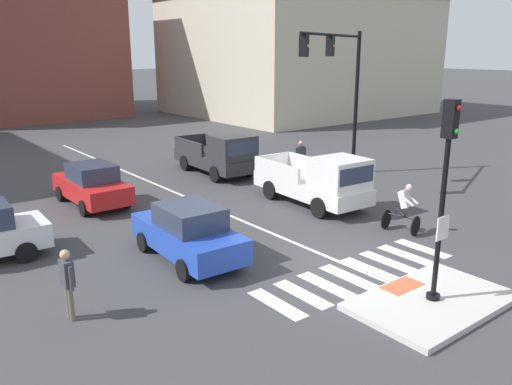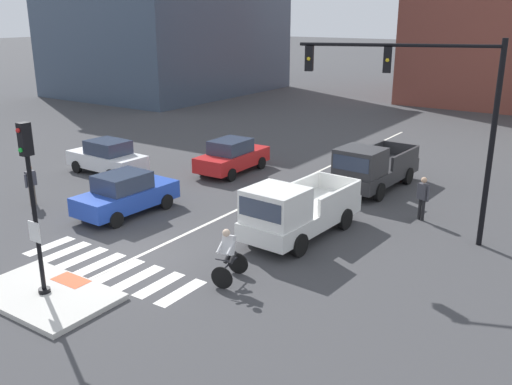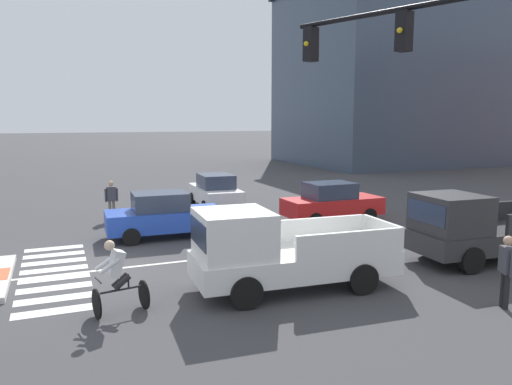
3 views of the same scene
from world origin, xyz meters
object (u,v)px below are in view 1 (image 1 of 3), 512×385
Objects in this scene: car_blue_westbound_near at (188,232)px; car_red_westbound_far at (92,185)px; pedestrian_at_curb_left at (67,279)px; signal_pole at (445,184)px; cyclist at (404,207)px; traffic_light_mast at (342,77)px; pedestrian_waiting_far_side at (300,155)px; pickup_truck_charcoal_eastbound_far at (220,155)px; pickup_truck_white_eastbound_mid at (319,182)px.

car_blue_westbound_near is 7.05m from car_red_westbound_far.
pedestrian_at_curb_left is at bearing -160.37° from car_blue_westbound_near.
signal_pole reaches higher than cyclist.
car_blue_westbound_near is (-10.20, -3.78, -3.91)m from traffic_light_mast.
pedestrian_at_curb_left is at bearing -114.00° from car_red_westbound_far.
pedestrian_at_curb_left is 15.29m from pedestrian_waiting_far_side.
pedestrian_waiting_far_side is at bearing -7.70° from car_red_westbound_far.
traffic_light_mast is 4.25m from pedestrian_waiting_far_side.
pickup_truck_charcoal_eastbound_far is at bearing 50.96° from car_blue_westbound_near.
pickup_truck_white_eastbound_mid is at bearing 15.10° from pedestrian_at_curb_left.
traffic_light_mast is 11.53m from car_red_westbound_far.
cyclist is at bearing -89.21° from pickup_truck_charcoal_eastbound_far.
cyclist is 10.68m from pedestrian_at_curb_left.
car_blue_westbound_near is at bearing 117.52° from signal_pole.
traffic_light_mast reaches higher than pickup_truck_charcoal_eastbound_far.
car_red_westbound_far is (-3.27, 13.04, -2.16)m from signal_pole.
car_red_westbound_far is at bearing 172.30° from pedestrian_waiting_far_side.
traffic_light_mast reaches higher than car_red_westbound_far.
pedestrian_waiting_far_side is (9.63, 5.72, 0.17)m from car_blue_westbound_near.
signal_pole reaches higher than pedestrian_at_curb_left.
car_blue_westbound_near is (-3.12, 5.99, -2.16)m from signal_pole.
signal_pole is 2.79× the size of cyclist.
pedestrian_at_curb_left is 1.00× the size of pedestrian_waiting_far_side.
car_blue_westbound_near is 10.46m from pickup_truck_charcoal_eastbound_far.
pedestrian_at_curb_left reaches higher than car_red_westbound_far.
pickup_truck_charcoal_eastbound_far reaches higher than car_blue_westbound_near.
pedestrian_at_curb_left is at bearing -159.85° from traffic_light_mast.
signal_pole is 13.61m from car_red_westbound_far.
pickup_truck_charcoal_eastbound_far reaches higher than car_red_westbound_far.
pickup_truck_charcoal_eastbound_far is (3.47, 14.12, -1.99)m from signal_pole.
cyclist is at bearing 44.84° from signal_pole.
pickup_truck_white_eastbound_mid reaches higher than pedestrian_waiting_far_side.
pedestrian_waiting_far_side reaches higher than car_blue_westbound_near.
car_blue_westbound_near is at bearing -167.65° from pickup_truck_white_eastbound_mid.
car_red_westbound_far is 11.68m from cyclist.
traffic_light_mast reaches higher than pedestrian_waiting_far_side.
pickup_truck_white_eastbound_mid is 5.21m from pedestrian_waiting_far_side.
traffic_light_mast is 1.29× the size of pickup_truck_charcoal_eastbound_far.
signal_pole is at bearing -75.93° from car_red_westbound_far.
signal_pole is 2.81× the size of pedestrian_at_curb_left.
pickup_truck_charcoal_eastbound_far reaches higher than pedestrian_waiting_far_side.
cyclist is (0.15, -10.52, -0.11)m from pickup_truck_charcoal_eastbound_far.
pickup_truck_charcoal_eastbound_far is (6.59, 8.13, 0.17)m from car_blue_westbound_near.
cyclist reaches higher than pedestrian_at_curb_left.
cyclist is at bearing -119.27° from traffic_light_mast.
car_blue_westbound_near is 0.80× the size of pickup_truck_charcoal_eastbound_far.
signal_pole is at bearing -125.91° from traffic_light_mast.
pedestrian_waiting_far_side is at bearing 55.02° from pickup_truck_white_eastbound_mid.
pedestrian_at_curb_left is (-7.02, 4.60, -1.99)m from signal_pole.
signal_pole is 14.67m from pickup_truck_charcoal_eastbound_far.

